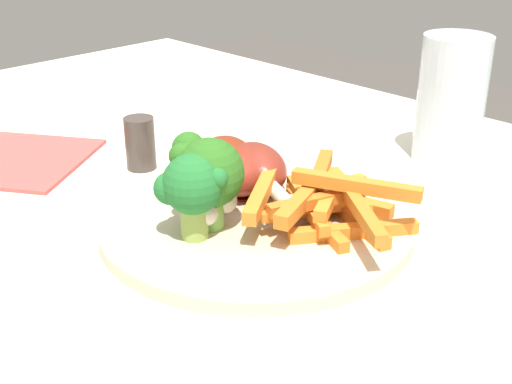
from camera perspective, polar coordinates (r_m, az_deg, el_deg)
The scene contains 12 objects.
dining_table at distance 0.67m, azimuth 0.59°, elevation -8.93°, with size 1.20×0.71×0.74m.
dinner_plate at distance 0.57m, azimuth 0.00°, elevation -2.38°, with size 0.26×0.26×0.01m, color beige.
broccoli_floret_front at distance 0.53m, azimuth -4.34°, elevation 1.78°, with size 0.06×0.06×0.07m.
broccoli_floret_middle at distance 0.51m, azimuth -5.46°, elevation 0.43°, with size 0.05×0.05×0.07m.
carrot_fries_pile at distance 0.55m, azimuth 5.90°, elevation -0.82°, with size 0.16×0.15×0.04m.
chicken_drumstick_near at distance 0.61m, azimuth -2.64°, elevation 2.39°, with size 0.11×0.11×0.04m.
chicken_drumstick_far at distance 0.59m, azimuth -1.10°, elevation 1.72°, with size 0.09×0.14×0.04m.
chicken_drumstick_extra at distance 0.60m, azimuth 0.04°, elevation 1.91°, with size 0.13×0.08×0.04m.
fork at distance 0.92m, azimuth -8.69°, elevation 7.97°, with size 0.19×0.01×0.01m, color silver.
water_glass at distance 0.71m, azimuth 16.13°, elevation 7.52°, with size 0.07×0.07×0.13m, color silver.
napkin at distance 0.75m, azimuth -20.57°, elevation 2.64°, with size 0.17×0.14×0.00m, color #B74C47.
pepper_shaker at distance 0.68m, azimuth -9.74°, elevation 4.07°, with size 0.03×0.03×0.05m, color #423833.
Camera 1 is at (0.39, -0.40, 1.00)m, focal length 47.45 mm.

